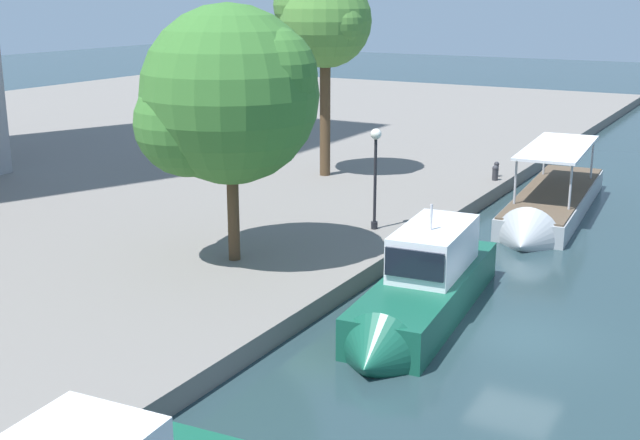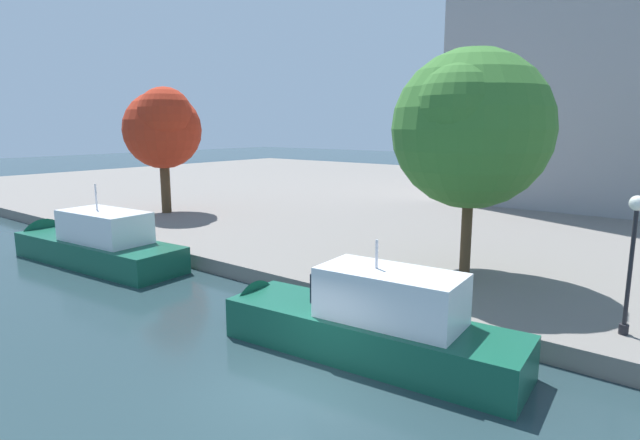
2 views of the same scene
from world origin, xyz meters
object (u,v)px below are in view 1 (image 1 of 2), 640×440
Objects in this scene: mooring_bollard_1 at (496,169)px; tree_2 at (322,19)px; lamp_post at (375,164)px; tour_boat_2 at (550,208)px; mooring_bollard_0 at (495,172)px; tree_1 at (228,97)px; motor_yacht_1 at (422,294)px.

mooring_bollard_1 is 11.71m from tree_2.
mooring_bollard_1 is 0.20× the size of lamp_post.
tree_2 is (-0.11, 11.84, 8.17)m from tour_boat_2.
mooring_bollard_0 is 0.09× the size of tree_1.
mooring_bollard_0 is 18.47m from tree_1.
tree_2 is (-3.28, 8.22, 7.50)m from mooring_bollard_0.
mooring_bollard_1 is (18.15, 3.52, 0.34)m from motor_yacht_1.
motor_yacht_1 is 0.99× the size of tree_2.
mooring_bollard_1 is 0.08× the size of tree_2.
lamp_post is at bearing -148.43° from motor_yacht_1.
lamp_post is at bearing -36.74° from tour_boat_2.
tour_boat_2 is 5.60m from mooring_bollard_1.
tree_1 reaches higher than motor_yacht_1.
motor_yacht_1 reaches higher than mooring_bollard_1.
mooring_bollard_0 is at bearing -174.66° from motor_yacht_1.
tree_1 is at bearing -162.99° from tree_2.
tree_1 is at bearing 167.10° from mooring_bollard_0.
motor_yacht_1 reaches higher than mooring_bollard_0.
tree_1 reaches higher than lamp_post.
tree_2 is (7.80, 6.83, 5.27)m from lamp_post.
motor_yacht_1 is 12.72× the size of mooring_bollard_1.
tour_boat_2 is 17.38× the size of mooring_bollard_0.
motor_yacht_1 is at bearing -5.70° from tour_boat_2.
tour_boat_2 is 1.33× the size of tree_2.
lamp_post is at bearing 172.86° from mooring_bollard_0.
motor_yacht_1 is 14.13m from tour_boat_2.
lamp_post is at bearing -138.78° from tree_2.
tree_2 reaches higher than mooring_bollard_0.
mooring_bollard_0 is at bearing -12.90° from tree_1.
tree_2 reaches higher than tour_boat_2.
tree_1 reaches higher than tour_boat_2.
mooring_bollard_0 is 11.38m from lamp_post.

